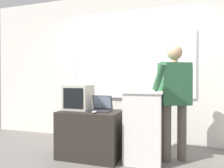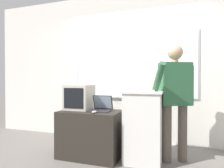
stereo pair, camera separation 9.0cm
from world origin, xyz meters
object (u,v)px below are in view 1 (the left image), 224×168
(laptop, at_px, (101,107))
(wireless_keyboard, at_px, (141,90))
(lectern_podium, at_px, (143,126))
(crt_monitor, at_px, (79,97))
(person_presenter, at_px, (174,94))
(computer_mouse_by_laptop, at_px, (94,112))
(side_desk, at_px, (90,134))

(laptop, xyz_separation_m, wireless_keyboard, (0.62, -0.06, 0.26))
(laptop, distance_m, wireless_keyboard, 0.67)
(lectern_podium, bearing_deg, wireless_keyboard, -114.49)
(lectern_podium, height_order, laptop, lectern_podium)
(wireless_keyboard, relative_size, crt_monitor, 0.99)
(lectern_podium, distance_m, crt_monitor, 1.10)
(wireless_keyboard, xyz_separation_m, crt_monitor, (-1.00, 0.08, -0.13))
(person_presenter, bearing_deg, computer_mouse_by_laptop, 173.16)
(person_presenter, distance_m, laptop, 1.10)
(person_presenter, xyz_separation_m, laptop, (-1.06, -0.17, -0.21))
(person_presenter, height_order, crt_monitor, person_presenter)
(side_desk, bearing_deg, laptop, 18.74)
(lectern_podium, xyz_separation_m, wireless_keyboard, (-0.03, -0.06, 0.51))
(lectern_podium, distance_m, laptop, 0.69)
(laptop, relative_size, wireless_keyboard, 0.81)
(computer_mouse_by_laptop, bearing_deg, side_desk, 128.11)
(laptop, bearing_deg, person_presenter, 8.90)
(side_desk, distance_m, wireless_keyboard, 1.02)
(side_desk, height_order, wireless_keyboard, wireless_keyboard)
(lectern_podium, relative_size, person_presenter, 0.61)
(person_presenter, height_order, computer_mouse_by_laptop, person_presenter)
(side_desk, distance_m, person_presenter, 1.38)
(lectern_podium, bearing_deg, laptop, -179.32)
(person_presenter, relative_size, wireless_keyboard, 4.25)
(computer_mouse_by_laptop, bearing_deg, wireless_keyboard, 15.67)
(person_presenter, bearing_deg, lectern_podium, 173.60)
(lectern_podium, bearing_deg, side_desk, -175.75)
(side_desk, relative_size, laptop, 2.88)
(side_desk, distance_m, crt_monitor, 0.60)
(crt_monitor, bearing_deg, person_presenter, 5.73)
(wireless_keyboard, bearing_deg, side_desk, 179.73)
(lectern_podium, relative_size, computer_mouse_by_laptop, 10.12)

